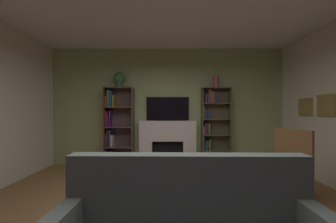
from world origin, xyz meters
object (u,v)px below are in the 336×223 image
Objects in this scene: bookshelf_right at (213,128)px; tv at (168,109)px; armchair at (285,165)px; vase_with_flowers at (217,82)px; bookshelf_left at (116,128)px; potted_plant at (120,79)px; fireplace at (168,142)px.

tv is at bearing 176.38° from bookshelf_right.
bookshelf_right is at bearing -3.62° from tv.
bookshelf_right is 2.08m from armchair.
armchair is at bearing -49.21° from tv.
vase_with_flowers is (0.08, -0.05, 1.12)m from bookshelf_right.
bookshelf_right is at bearing 146.89° from vase_with_flowers.
potted_plant is at bearing -15.51° from bookshelf_left.
vase_with_flowers reaches higher than armchair.
bookshelf_right is 1.13m from vase_with_flowers.
vase_with_flowers reaches higher than bookshelf_right.
vase_with_flowers is (1.17, -0.12, 0.66)m from tv.
potted_plant is 3.81m from armchair.
potted_plant reaches higher than bookshelf_right.
fireplace is 1.39× the size of armchair.
bookshelf_left and bookshelf_right have the same top height.
vase_with_flowers reaches higher than fireplace.
tv reaches higher than fireplace.
fireplace is at bearing -179.66° from bookshelf_right.
potted_plant is (0.09, -0.03, 1.19)m from bookshelf_left.
bookshelf_right is (2.36, 0.02, -0.00)m from bookshelf_left.
tv is 0.98× the size of armchair.
bookshelf_left is (-1.27, -0.02, 0.36)m from fireplace.
bookshelf_left is 4.57× the size of vase_with_flowers.
fireplace is 1.32m from bookshelf_left.
tv is 2.50× the size of vase_with_flowers.
fireplace is at bearing 2.16° from potted_plant.
bookshelf_right is 4.57× the size of vase_with_flowers.
fireplace is at bearing -90.00° from tv.
fireplace reaches higher than armchair.
armchair is at bearing -71.73° from bookshelf_right.
fireplace is at bearing 0.81° from bookshelf_left.
potted_plant is at bearing -174.16° from tv.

